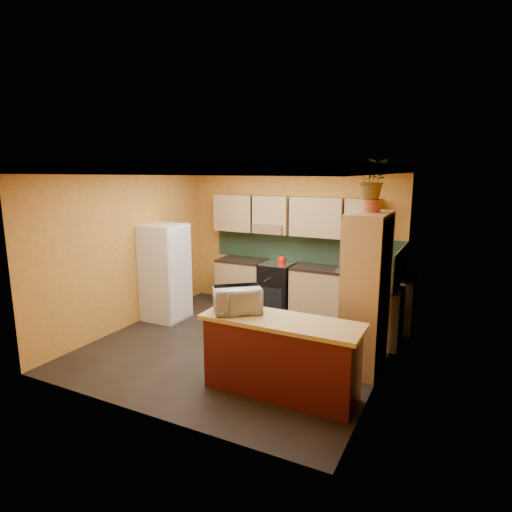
% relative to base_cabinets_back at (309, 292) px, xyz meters
% --- Properties ---
extents(room_shell, '(4.24, 4.24, 2.72)m').
position_rel_base_cabinets_back_xyz_m(room_shell, '(-0.44, -1.52, 1.65)').
color(room_shell, black).
rests_on(room_shell, ground).
extents(base_cabinets_back, '(3.65, 0.60, 0.88)m').
position_rel_base_cabinets_back_xyz_m(base_cabinets_back, '(0.00, 0.00, 0.00)').
color(base_cabinets_back, tan).
rests_on(base_cabinets_back, ground).
extents(countertop_back, '(3.65, 0.62, 0.04)m').
position_rel_base_cabinets_back_xyz_m(countertop_back, '(0.00, -0.00, 0.46)').
color(countertop_back, black).
rests_on(countertop_back, base_cabinets_back).
extents(stove, '(0.58, 0.58, 0.91)m').
position_rel_base_cabinets_back_xyz_m(stove, '(-0.62, -0.00, 0.02)').
color(stove, black).
rests_on(stove, ground).
extents(kettle, '(0.22, 0.22, 0.18)m').
position_rel_base_cabinets_back_xyz_m(kettle, '(-0.53, -0.05, 0.56)').
color(kettle, '#B4160C').
rests_on(kettle, stove).
extents(sink, '(0.48, 0.40, 0.03)m').
position_rel_base_cabinets_back_xyz_m(sink, '(0.78, 0.00, 0.50)').
color(sink, silver).
rests_on(sink, countertop_back).
extents(base_cabinets_right, '(0.60, 0.80, 0.88)m').
position_rel_base_cabinets_back_xyz_m(base_cabinets_right, '(1.33, -0.77, 0.00)').
color(base_cabinets_right, tan).
rests_on(base_cabinets_right, ground).
extents(countertop_right, '(0.62, 0.80, 0.04)m').
position_rel_base_cabinets_back_xyz_m(countertop_right, '(1.33, -0.77, 0.46)').
color(countertop_right, black).
rests_on(countertop_right, base_cabinets_right).
extents(fridge, '(0.68, 0.66, 1.70)m').
position_rel_base_cabinets_back_xyz_m(fridge, '(-2.22, -1.32, 0.41)').
color(fridge, white).
rests_on(fridge, ground).
extents(pantry, '(0.48, 0.90, 2.10)m').
position_rel_base_cabinets_back_xyz_m(pantry, '(1.38, -1.68, 0.61)').
color(pantry, tan).
rests_on(pantry, ground).
extents(fern_pot, '(0.22, 0.22, 0.16)m').
position_rel_base_cabinets_back_xyz_m(fern_pot, '(1.38, -1.63, 1.74)').
color(fern_pot, '#9D4026').
rests_on(fern_pot, pantry).
extents(fern, '(0.47, 0.42, 0.50)m').
position_rel_base_cabinets_back_xyz_m(fern, '(1.38, -1.63, 2.07)').
color(fern, tan).
rests_on(fern, fern_pot).
extents(breakfast_bar, '(1.80, 0.55, 0.88)m').
position_rel_base_cabinets_back_xyz_m(breakfast_bar, '(0.66, -2.81, 0.00)').
color(breakfast_bar, '#531413').
rests_on(breakfast_bar, ground).
extents(bar_top, '(1.90, 0.65, 0.05)m').
position_rel_base_cabinets_back_xyz_m(bar_top, '(0.66, -2.81, 0.47)').
color(bar_top, tan).
rests_on(bar_top, breakfast_bar).
extents(microwave, '(0.67, 0.64, 0.31)m').
position_rel_base_cabinets_back_xyz_m(microwave, '(0.08, -2.81, 0.64)').
color(microwave, white).
rests_on(microwave, bar_top).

